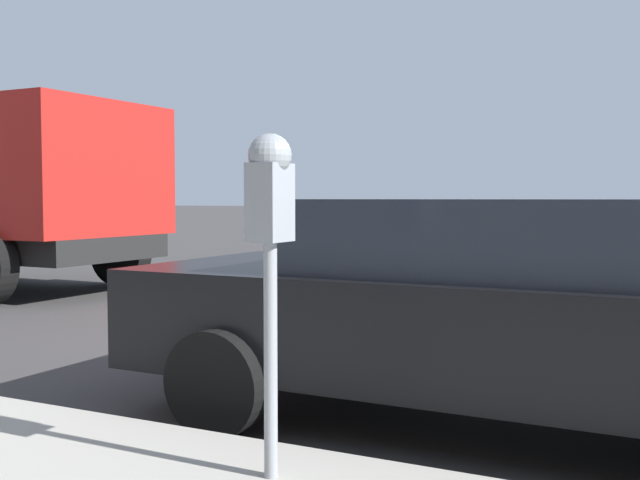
{
  "coord_description": "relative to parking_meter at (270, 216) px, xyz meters",
  "views": [
    {
      "loc": [
        -5.44,
        -1.21,
        1.41
      ],
      "look_at": [
        -2.31,
        0.32,
        1.21
      ],
      "focal_mm": 42.0,
      "sensor_mm": 36.0,
      "label": 1
    }
  ],
  "objects": [
    {
      "name": "ground_plane",
      "position": [
        2.62,
        -0.41,
        -1.33
      ],
      "size": [
        220.0,
        220.0,
        0.0
      ],
      "primitive_type": "plane",
      "color": "#3D3A3A"
    },
    {
      "name": "parking_meter",
      "position": [
        0.0,
        0.0,
        0.0
      ],
      "size": [
        0.21,
        0.19,
        1.51
      ],
      "color": "gray",
      "rests_on": "sidewalk"
    },
    {
      "name": "car_black",
      "position": [
        1.74,
        -0.59,
        -0.58
      ],
      "size": [
        2.08,
        4.48,
        1.4
      ],
      "rotation": [
        0.0,
        0.0,
        -0.01
      ],
      "color": "black",
      "rests_on": "ground_plane"
    }
  ]
}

